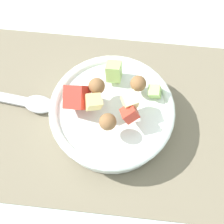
% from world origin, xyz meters
% --- Properties ---
extents(ground_plane, '(2.40, 2.40, 0.00)m').
position_xyz_m(ground_plane, '(0.00, 0.00, 0.00)').
color(ground_plane, silver).
extents(placemat, '(0.51, 0.35, 0.01)m').
position_xyz_m(placemat, '(0.00, 0.00, 0.00)').
color(placemat, '#756B56').
rests_on(placemat, ground_plane).
extents(salad_bowl, '(0.21, 0.21, 0.11)m').
position_xyz_m(salad_bowl, '(0.02, -0.01, 0.04)').
color(salad_bowl, white).
rests_on(salad_bowl, placemat).
extents(serving_spoon, '(0.21, 0.05, 0.01)m').
position_xyz_m(serving_spoon, '(-0.16, 0.01, 0.01)').
color(serving_spoon, '#B7B7BC').
rests_on(serving_spoon, placemat).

